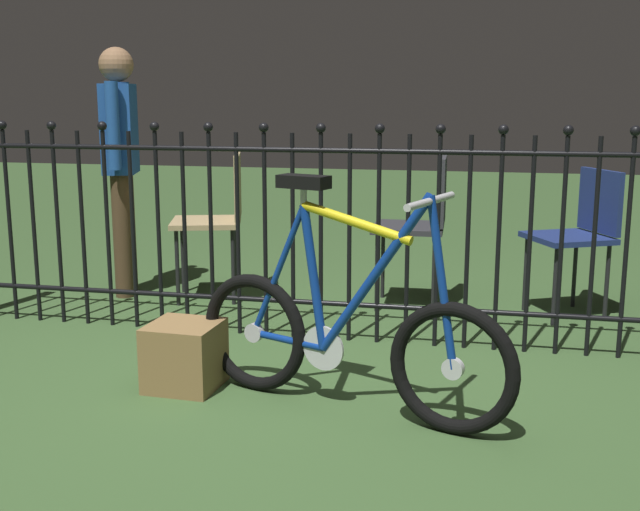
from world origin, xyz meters
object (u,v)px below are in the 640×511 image
Objects in this scene: bicycle at (346,335)px; person_visitor at (120,152)px; chair_navy at (581,227)px; display_crate at (185,355)px; chair_tan at (220,211)px; chair_charcoal at (423,216)px.

bicycle is 2.35m from person_visitor.
chair_navy reaches higher than display_crate.
bicycle is at bearing -56.08° from chair_tan.
person_visitor is at bearing -178.32° from chair_navy.
display_crate is (0.96, -1.45, -0.74)m from person_visitor.
bicycle reaches higher than chair_tan.
chair_charcoal is at bearing 84.87° from bicycle.
chair_navy is (0.87, 0.00, -0.03)m from chair_charcoal.
person_visitor reaches higher than display_crate.
display_crate is (-0.71, 0.10, -0.17)m from bicycle.
display_crate is at bearing -119.23° from chair_charcoal.
display_crate is at bearing -138.42° from chair_navy.
chair_navy is at bearing 1.68° from person_visitor.
person_visitor reaches higher than chair_tan.
chair_navy is 2.84× the size of display_crate.
person_visitor is 5.21× the size of display_crate.
person_visitor is 1.89m from display_crate.
chair_navy is at bearing 58.12° from bicycle.
chair_charcoal is 0.87m from chair_navy.
bicycle is 0.74m from display_crate.
chair_navy is 0.93× the size of chair_tan.
display_crate is at bearing -56.54° from person_visitor.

